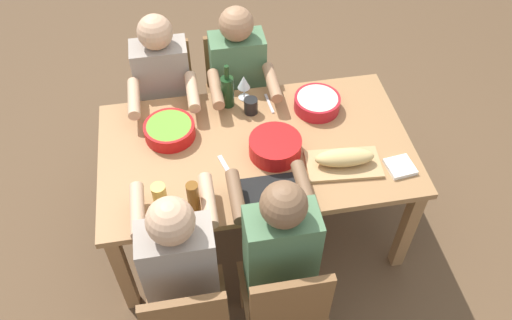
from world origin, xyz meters
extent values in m
plane|color=brown|center=(0.00, 0.00, 0.00)|extent=(8.00, 8.00, 0.00)
cube|color=#9E7044|center=(0.00, 0.00, 0.72)|extent=(1.74, 0.99, 0.04)
cube|color=#9E7044|center=(-0.81, -0.43, 0.35)|extent=(0.07, 0.07, 0.70)
cube|color=#9E7044|center=(0.81, -0.43, 0.35)|extent=(0.07, 0.07, 0.70)
cube|color=#9E7044|center=(-0.81, 0.43, 0.35)|extent=(0.07, 0.07, 0.70)
cube|color=#9E7044|center=(0.81, 0.43, 0.35)|extent=(0.07, 0.07, 0.70)
cube|color=brown|center=(-0.48, 0.73, 0.44)|extent=(0.40, 0.40, 0.03)
cube|color=brown|center=(-0.48, 0.92, 0.65)|extent=(0.38, 0.04, 0.40)
cube|color=brown|center=(-0.31, 0.56, 0.21)|extent=(0.04, 0.04, 0.42)
cube|color=brown|center=(-0.65, 0.56, 0.21)|extent=(0.04, 0.04, 0.42)
cube|color=brown|center=(-0.31, 0.90, 0.21)|extent=(0.04, 0.04, 0.42)
cube|color=brown|center=(-0.65, 0.90, 0.21)|extent=(0.04, 0.04, 0.42)
cylinder|color=#2D2D38|center=(-0.40, 0.51, 0.23)|extent=(0.11, 0.11, 0.45)
cylinder|color=#2D2D38|center=(-0.56, 0.51, 0.23)|extent=(0.11, 0.11, 0.45)
cube|color=gray|center=(-0.48, 0.67, 0.73)|extent=(0.34, 0.20, 0.55)
cylinder|color=tan|center=(-0.31, 0.40, 0.85)|extent=(0.07, 0.30, 0.07)
cylinder|color=tan|center=(-0.65, 0.40, 0.85)|extent=(0.07, 0.30, 0.07)
sphere|color=tan|center=(-0.48, 0.67, 1.09)|extent=(0.21, 0.21, 0.21)
cube|color=brown|center=(0.00, 0.73, 0.44)|extent=(0.40, 0.40, 0.03)
cube|color=brown|center=(0.00, 0.92, 0.65)|extent=(0.38, 0.04, 0.40)
cube|color=brown|center=(0.17, 0.56, 0.21)|extent=(0.04, 0.04, 0.42)
cube|color=brown|center=(-0.17, 0.56, 0.21)|extent=(0.04, 0.04, 0.42)
cube|color=brown|center=(0.17, 0.90, 0.21)|extent=(0.04, 0.04, 0.42)
cube|color=brown|center=(-0.17, 0.90, 0.21)|extent=(0.04, 0.04, 0.42)
cylinder|color=#2D2D38|center=(0.08, 0.51, 0.23)|extent=(0.11, 0.11, 0.45)
cylinder|color=#2D2D38|center=(-0.08, 0.51, 0.23)|extent=(0.11, 0.11, 0.45)
cube|color=#4C724C|center=(0.00, 0.67, 0.73)|extent=(0.34, 0.20, 0.55)
cylinder|color=#9E7251|center=(0.17, 0.40, 0.85)|extent=(0.07, 0.30, 0.07)
cylinder|color=#9E7251|center=(-0.17, 0.40, 0.85)|extent=(0.07, 0.30, 0.07)
sphere|color=#9E7251|center=(0.00, 0.67, 1.09)|extent=(0.21, 0.21, 0.21)
cube|color=brown|center=(-0.48, -0.73, 0.44)|extent=(0.40, 0.40, 0.03)
cube|color=brown|center=(-0.65, -0.56, 0.21)|extent=(0.04, 0.04, 0.42)
cube|color=brown|center=(-0.31, -0.56, 0.21)|extent=(0.04, 0.04, 0.42)
cylinder|color=#2D2D38|center=(-0.56, -0.51, 0.23)|extent=(0.11, 0.11, 0.45)
cylinder|color=#2D2D38|center=(-0.40, -0.51, 0.23)|extent=(0.11, 0.11, 0.45)
cube|color=gray|center=(-0.48, -0.67, 0.73)|extent=(0.34, 0.20, 0.55)
cylinder|color=tan|center=(-0.65, -0.40, 0.85)|extent=(0.07, 0.30, 0.07)
cylinder|color=tan|center=(-0.31, -0.40, 0.85)|extent=(0.07, 0.30, 0.07)
sphere|color=tan|center=(-0.48, -0.67, 1.09)|extent=(0.21, 0.21, 0.21)
cube|color=brown|center=(0.00, -0.73, 0.44)|extent=(0.40, 0.40, 0.03)
cube|color=brown|center=(0.00, -0.92, 0.65)|extent=(0.38, 0.04, 0.40)
cube|color=brown|center=(-0.17, -0.56, 0.21)|extent=(0.04, 0.04, 0.42)
cube|color=brown|center=(0.17, -0.56, 0.21)|extent=(0.04, 0.04, 0.42)
cylinder|color=#2D2D38|center=(-0.08, -0.51, 0.23)|extent=(0.11, 0.11, 0.45)
cylinder|color=#2D2D38|center=(0.08, -0.51, 0.23)|extent=(0.11, 0.11, 0.45)
cube|color=#4C724C|center=(0.00, -0.67, 0.73)|extent=(0.34, 0.20, 0.55)
cylinder|color=brown|center=(-0.17, -0.40, 0.85)|extent=(0.07, 0.30, 0.07)
cylinder|color=brown|center=(0.17, -0.40, 0.85)|extent=(0.07, 0.30, 0.07)
sphere|color=brown|center=(0.00, -0.67, 1.09)|extent=(0.21, 0.21, 0.21)
cylinder|color=red|center=(0.09, -0.06, 0.79)|extent=(0.29, 0.29, 0.10)
cylinder|color=#2D7028|center=(0.09, -0.06, 0.83)|extent=(0.25, 0.25, 0.04)
cylinder|color=red|center=(-0.46, 0.17, 0.78)|extent=(0.29, 0.29, 0.08)
cylinder|color=#669E33|center=(-0.46, 0.17, 0.81)|extent=(0.25, 0.25, 0.03)
cylinder|color=#B21923|center=(0.41, 0.25, 0.78)|extent=(0.27, 0.27, 0.08)
cylinder|color=beige|center=(0.41, 0.25, 0.81)|extent=(0.24, 0.24, 0.03)
cube|color=tan|center=(0.44, -0.22, 0.75)|extent=(0.42, 0.25, 0.02)
ellipsoid|color=tan|center=(0.44, -0.22, 0.81)|extent=(0.33, 0.14, 0.09)
cylinder|color=#193819|center=(-0.10, 0.37, 0.84)|extent=(0.08, 0.08, 0.20)
cylinder|color=#193819|center=(-0.10, 0.37, 0.98)|extent=(0.03, 0.03, 0.09)
cylinder|color=brown|center=(-0.38, -0.39, 0.85)|extent=(0.06, 0.06, 0.22)
cylinder|color=silver|center=(0.00, 0.42, 0.74)|extent=(0.07, 0.07, 0.01)
cylinder|color=silver|center=(0.00, 0.42, 0.78)|extent=(0.01, 0.01, 0.07)
cone|color=silver|center=(0.00, 0.42, 0.86)|extent=(0.08, 0.08, 0.08)
cylinder|color=black|center=(0.02, 0.28, 0.79)|extent=(0.08, 0.08, 0.10)
cube|color=silver|center=(0.14, 0.33, 0.74)|extent=(0.03, 0.17, 0.01)
cylinder|color=gold|center=(-0.55, -0.27, 0.79)|extent=(0.07, 0.07, 0.10)
cube|color=black|center=(0.00, -0.33, 0.74)|extent=(0.32, 0.23, 0.01)
cube|color=silver|center=(-0.18, -0.15, 0.74)|extent=(0.08, 0.23, 0.01)
cube|color=white|center=(0.73, -0.29, 0.75)|extent=(0.16, 0.16, 0.02)
camera|label=1|loc=(-0.34, -1.95, 2.87)|focal=36.57mm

